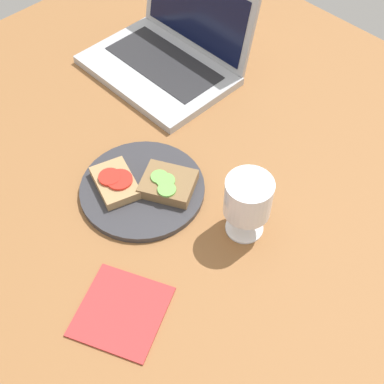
% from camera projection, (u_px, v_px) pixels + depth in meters
% --- Properties ---
extents(wooden_table, '(1.40, 1.40, 0.03)m').
position_uv_depth(wooden_table, '(164.00, 204.00, 0.99)').
color(wooden_table, brown).
rests_on(wooden_table, ground).
extents(plate, '(0.23, 0.23, 0.01)m').
position_uv_depth(plate, '(142.00, 189.00, 0.99)').
color(plate, '#333338').
rests_on(plate, wooden_table).
extents(sandwich_with_cucumber, '(0.12, 0.11, 0.03)m').
position_uv_depth(sandwich_with_cucumber, '(168.00, 184.00, 0.97)').
color(sandwich_with_cucumber, brown).
rests_on(sandwich_with_cucumber, plate).
extents(sandwich_with_tomato, '(0.11, 0.09, 0.02)m').
position_uv_depth(sandwich_with_tomato, '(115.00, 182.00, 0.97)').
color(sandwich_with_tomato, '#A88456').
rests_on(sandwich_with_tomato, plate).
extents(wine_glass, '(0.08, 0.08, 0.12)m').
position_uv_depth(wine_glass, '(248.00, 200.00, 0.88)').
color(wine_glass, white).
rests_on(wine_glass, wooden_table).
extents(laptop, '(0.32, 0.26, 0.20)m').
position_uv_depth(laptop, '(168.00, 53.00, 1.19)').
color(laptop, '#ADAFB5').
rests_on(laptop, wooden_table).
extents(napkin, '(0.18, 0.18, 0.00)m').
position_uv_depth(napkin, '(122.00, 311.00, 0.84)').
color(napkin, '#B23333').
rests_on(napkin, wooden_table).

